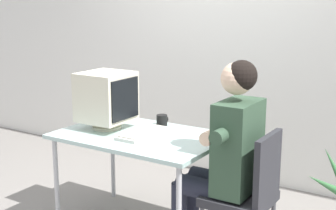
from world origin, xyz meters
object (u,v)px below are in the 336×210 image
object	(u,v)px
desk_mug	(162,120)
desk	(140,142)
person_seated	(225,151)
keyboard	(142,133)
office_chair	(249,190)
crt_monitor	(107,97)

from	to	relation	value
desk_mug	desk	bearing A→B (deg)	-89.33
desk_mug	person_seated	bearing A→B (deg)	-23.09
keyboard	person_seated	xyz separation A→B (m)	(0.67, 0.01, -0.02)
office_chair	desk_mug	bearing A→B (deg)	161.20
crt_monitor	office_chair	distance (m)	1.28
person_seated	desk	bearing A→B (deg)	179.97
desk_mug	keyboard	bearing A→B (deg)	-84.28
desk	crt_monitor	bearing A→B (deg)	179.69
desk	office_chair	size ratio (longest dim) A/B	1.35
crt_monitor	desk_mug	world-z (taller)	crt_monitor
keyboard	office_chair	distance (m)	0.88
crt_monitor	person_seated	distance (m)	1.03
crt_monitor	keyboard	xyz separation A→B (m)	(0.34, -0.01, -0.23)
crt_monitor	desk_mug	bearing A→B (deg)	43.91
keyboard	person_seated	size ratio (longest dim) A/B	0.33
crt_monitor	keyboard	bearing A→B (deg)	-1.53
desk	office_chair	xyz separation A→B (m)	(0.87, -0.00, -0.19)
office_chair	person_seated	distance (m)	0.30
office_chair	desk_mug	size ratio (longest dim) A/B	9.28
office_chair	person_seated	xyz separation A→B (m)	(-0.18, 0.00, 0.24)
keyboard	office_chair	world-z (taller)	office_chair
office_chair	person_seated	size ratio (longest dim) A/B	0.66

